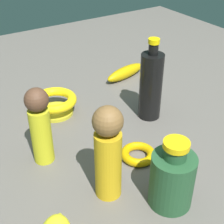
{
  "coord_description": "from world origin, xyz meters",
  "views": [
    {
      "loc": [
        -0.4,
        -0.62,
        0.56
      ],
      "look_at": [
        0.0,
        0.0,
        0.09
      ],
      "focal_mm": 52.94,
      "sensor_mm": 36.0,
      "label": 1
    }
  ],
  "objects_px": {
    "bowl": "(55,102)",
    "bottle_tall": "(151,85)",
    "bottle_short": "(172,178)",
    "person_figure_adult": "(108,152)",
    "person_figure_child": "(40,125)",
    "bangle": "(138,154)",
    "banana": "(125,72)"
  },
  "relations": [
    {
      "from": "bottle_tall",
      "to": "person_figure_child",
      "type": "relative_size",
      "value": 1.21
    },
    {
      "from": "bottle_tall",
      "to": "person_figure_adult",
      "type": "height_order",
      "value": "bottle_tall"
    },
    {
      "from": "person_figure_child",
      "to": "bottle_short",
      "type": "bearing_deg",
      "value": -57.74
    },
    {
      "from": "person_figure_child",
      "to": "bowl",
      "type": "bearing_deg",
      "value": 58.28
    },
    {
      "from": "bowl",
      "to": "bottle_tall",
      "type": "bearing_deg",
      "value": -35.16
    },
    {
      "from": "person_figure_adult",
      "to": "person_figure_child",
      "type": "xyz_separation_m",
      "value": [
        -0.08,
        0.19,
        -0.01
      ]
    },
    {
      "from": "person_figure_child",
      "to": "person_figure_adult",
      "type": "bearing_deg",
      "value": -67.39
    },
    {
      "from": "bottle_tall",
      "to": "person_figure_child",
      "type": "distance_m",
      "value": 0.35
    },
    {
      "from": "bowl",
      "to": "banana",
      "type": "relative_size",
      "value": 0.75
    },
    {
      "from": "banana",
      "to": "bangle",
      "type": "xyz_separation_m",
      "value": [
        -0.23,
        -0.4,
        -0.01
      ]
    },
    {
      "from": "person_figure_adult",
      "to": "bowl",
      "type": "xyz_separation_m",
      "value": [
        0.04,
        0.37,
        -0.08
      ]
    },
    {
      "from": "bottle_tall",
      "to": "bottle_short",
      "type": "relative_size",
      "value": 1.51
    },
    {
      "from": "person_figure_adult",
      "to": "bottle_short",
      "type": "xyz_separation_m",
      "value": [
        0.1,
        -0.09,
        -0.05
      ]
    },
    {
      "from": "bottle_tall",
      "to": "bowl",
      "type": "xyz_separation_m",
      "value": [
        -0.24,
        0.17,
        -0.07
      ]
    },
    {
      "from": "person_figure_adult",
      "to": "banana",
      "type": "distance_m",
      "value": 0.59
    },
    {
      "from": "bowl",
      "to": "bangle",
      "type": "bearing_deg",
      "value": -73.51
    },
    {
      "from": "bangle",
      "to": "bottle_short",
      "type": "height_order",
      "value": "bottle_short"
    },
    {
      "from": "bowl",
      "to": "bangle",
      "type": "xyz_separation_m",
      "value": [
        0.09,
        -0.31,
        -0.03
      ]
    },
    {
      "from": "bottle_tall",
      "to": "bottle_short",
      "type": "distance_m",
      "value": 0.35
    },
    {
      "from": "person_figure_adult",
      "to": "bottle_short",
      "type": "bearing_deg",
      "value": -43.56
    },
    {
      "from": "banana",
      "to": "bottle_short",
      "type": "bearing_deg",
      "value": 52.19
    },
    {
      "from": "person_figure_child",
      "to": "bangle",
      "type": "height_order",
      "value": "person_figure_child"
    },
    {
      "from": "banana",
      "to": "bottle_short",
      "type": "xyz_separation_m",
      "value": [
        -0.26,
        -0.55,
        0.05
      ]
    },
    {
      "from": "bangle",
      "to": "person_figure_child",
      "type": "bearing_deg",
      "value": 148.92
    },
    {
      "from": "bottle_tall",
      "to": "banana",
      "type": "xyz_separation_m",
      "value": [
        0.09,
        0.25,
        -0.08
      ]
    },
    {
      "from": "bottle_tall",
      "to": "bottle_short",
      "type": "xyz_separation_m",
      "value": [
        -0.18,
        -0.3,
        -0.04
      ]
    },
    {
      "from": "person_figure_adult",
      "to": "bottle_short",
      "type": "height_order",
      "value": "person_figure_adult"
    },
    {
      "from": "bowl",
      "to": "person_figure_child",
      "type": "height_order",
      "value": "person_figure_child"
    },
    {
      "from": "banana",
      "to": "bangle",
      "type": "height_order",
      "value": "banana"
    },
    {
      "from": "bowl",
      "to": "banana",
      "type": "height_order",
      "value": "bowl"
    },
    {
      "from": "banana",
      "to": "person_figure_child",
      "type": "bearing_deg",
      "value": 19.37
    },
    {
      "from": "bottle_short",
      "to": "bottle_tall",
      "type": "bearing_deg",
      "value": 59.54
    }
  ]
}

